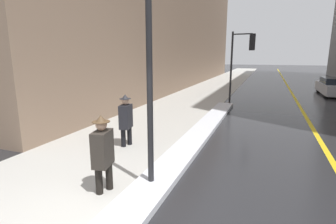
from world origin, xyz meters
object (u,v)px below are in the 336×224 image
Objects in this scene: lamp_post at (149,33)px; parked_car_silver at (335,87)px; pedestrian_in_fedora at (103,151)px; traffic_light_near at (244,51)px; pedestrian_nearside at (126,118)px.

lamp_post is 17.79m from parked_car_silver.
traffic_light_near is at bearing 161.77° from pedestrian_in_fedora.
lamp_post is at bearing 112.16° from pedestrian_in_fedora.
pedestrian_nearside is 0.35× the size of parked_car_silver.
traffic_light_near reaches higher than parked_car_silver.
lamp_post is 3.28× the size of pedestrian_nearside.
pedestrian_in_fedora is 1.00× the size of pedestrian_nearside.
lamp_post is 1.29× the size of traffic_light_near.
parked_car_silver is at bearing 145.73° from pedestrian_in_fedora.
lamp_post is 1.14× the size of parked_car_silver.
lamp_post is 11.24m from traffic_light_near.
pedestrian_nearside is (-1.74, 2.05, -2.22)m from lamp_post.
pedestrian_in_fedora is (-0.79, -0.51, -2.21)m from lamp_post.
parked_car_silver is at bearing 139.17° from pedestrian_nearside.
traffic_light_near is 2.54× the size of pedestrian_in_fedora.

